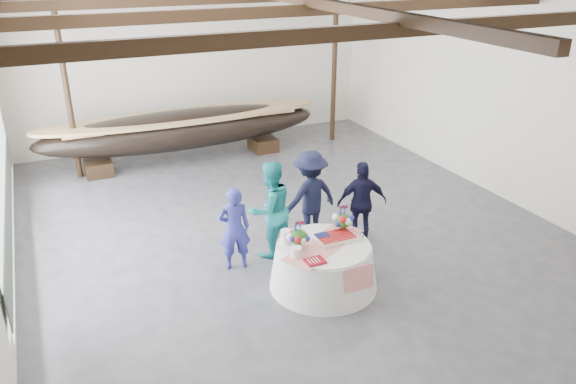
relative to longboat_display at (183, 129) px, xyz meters
name	(u,v)px	position (x,y,z in m)	size (l,w,h in m)	color
floor	(284,223)	(0.87, -4.37, -0.88)	(10.00, 12.00, 0.01)	#3D3D42
wall_back	(195,62)	(0.87, 1.63, 1.37)	(10.00, 0.02, 4.50)	silver
wall_front	(532,271)	(0.87, -10.37, 1.37)	(10.00, 0.02, 4.50)	silver
wall_right	(489,90)	(5.87, -4.37, 1.37)	(0.02, 12.00, 4.50)	silver
pavilion_structure	(266,15)	(0.87, -3.61, 3.13)	(9.80, 11.76, 4.50)	black
longboat_display	(183,129)	(0.00, 0.00, 0.00)	(7.31, 1.46, 1.37)	black
banquet_table	(323,265)	(0.54, -6.71, -0.49)	(1.78, 1.78, 0.77)	silver
tabletop_items	(320,233)	(0.53, -6.58, 0.04)	(1.71, 1.28, 0.40)	red
guest_woman_blue	(234,228)	(-0.58, -5.56, -0.12)	(0.55, 0.36, 1.51)	navy
guest_woman_teal	(270,209)	(0.16, -5.38, 0.02)	(0.87, 0.68, 1.79)	teal
guest_man_left	(310,197)	(1.05, -5.17, 0.02)	(1.15, 0.66, 1.79)	black
guest_man_right	(362,202)	(1.90, -5.63, -0.07)	(0.94, 0.39, 1.60)	black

